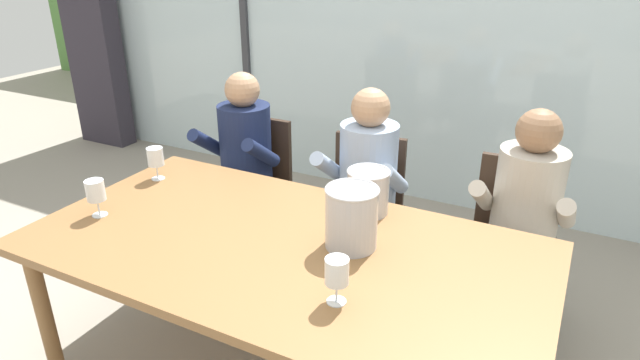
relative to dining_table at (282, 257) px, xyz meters
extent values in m
plane|color=#9E9384|center=(0.00, 1.00, -0.67)|extent=(14.00, 14.00, 0.00)
cube|color=silver|center=(0.00, 2.20, 0.63)|extent=(7.36, 0.03, 2.60)
cube|color=#38383D|center=(-1.66, 2.18, 0.63)|extent=(0.06, 0.06, 2.60)
cube|color=#568942|center=(0.00, 5.33, 0.38)|extent=(13.36, 2.40, 2.11)
cube|color=#332D38|center=(-3.33, 2.02, 0.63)|extent=(0.56, 0.20, 2.60)
cube|color=olive|center=(0.00, 0.00, 0.05)|extent=(2.16, 1.13, 0.04)
cylinder|color=olive|center=(-0.98, -0.47, -0.32)|extent=(0.07, 0.07, 0.70)
cylinder|color=olive|center=(-0.98, 0.47, -0.32)|extent=(0.07, 0.07, 0.70)
cylinder|color=olive|center=(0.98, 0.47, -0.32)|extent=(0.07, 0.07, 0.70)
cube|color=#332319|center=(-0.80, 0.89, -0.23)|extent=(0.44, 0.44, 0.03)
cube|color=#332319|center=(-0.80, 1.09, -0.01)|extent=(0.42, 0.04, 0.42)
cylinder|color=#332319|center=(-0.99, 0.70, -0.46)|extent=(0.04, 0.04, 0.43)
cylinder|color=#332319|center=(-0.61, 0.70, -0.46)|extent=(0.04, 0.04, 0.43)
cylinder|color=#332319|center=(-0.99, 1.08, -0.46)|extent=(0.04, 0.04, 0.43)
cylinder|color=#332319|center=(-0.61, 1.08, -0.46)|extent=(0.04, 0.04, 0.43)
cube|color=#332319|center=(-0.03, 0.88, -0.23)|extent=(0.49, 0.49, 0.03)
cube|color=#332319|center=(-0.05, 1.08, -0.01)|extent=(0.42, 0.08, 0.42)
cylinder|color=#332319|center=(-0.19, 0.67, -0.46)|extent=(0.04, 0.04, 0.43)
cylinder|color=#332319|center=(0.18, 0.72, -0.46)|extent=(0.04, 0.04, 0.43)
cylinder|color=#332319|center=(-0.24, 1.05, -0.46)|extent=(0.04, 0.04, 0.43)
cylinder|color=#332319|center=(0.14, 1.09, -0.46)|extent=(0.04, 0.04, 0.43)
cube|color=#332319|center=(0.80, 0.91, -0.23)|extent=(0.47, 0.47, 0.03)
cube|color=#332319|center=(0.79, 1.11, -0.01)|extent=(0.42, 0.06, 0.42)
cylinder|color=#332319|center=(0.63, 0.71, -0.46)|extent=(0.04, 0.04, 0.43)
cylinder|color=#332319|center=(1.00, 0.73, -0.46)|extent=(0.04, 0.04, 0.43)
cylinder|color=#332319|center=(0.60, 1.09, -0.46)|extent=(0.04, 0.04, 0.43)
cylinder|color=#332319|center=(0.98, 1.11, -0.46)|extent=(0.04, 0.04, 0.43)
cylinder|color=#192347|center=(-0.81, 0.92, 0.06)|extent=(0.33, 0.33, 0.52)
sphere|color=tan|center=(-0.81, 0.92, 0.41)|extent=(0.21, 0.21, 0.21)
cube|color=#47423D|center=(-0.90, 0.71, -0.20)|extent=(0.14, 0.40, 0.13)
cube|color=#47423D|center=(-0.72, 0.72, -0.20)|extent=(0.14, 0.40, 0.13)
cylinder|color=#47423D|center=(-0.89, 0.51, -0.45)|extent=(0.10, 0.10, 0.45)
cylinder|color=#47423D|center=(-0.71, 0.52, -0.45)|extent=(0.10, 0.10, 0.45)
cylinder|color=#192347|center=(-1.00, 0.79, 0.08)|extent=(0.09, 0.33, 0.26)
cylinder|color=#192347|center=(-0.62, 0.80, 0.08)|extent=(0.09, 0.33, 0.26)
cylinder|color=#9EB2D1|center=(0.01, 0.92, 0.06)|extent=(0.32, 0.32, 0.52)
sphere|color=tan|center=(0.01, 0.92, 0.41)|extent=(0.21, 0.21, 0.21)
cube|color=#47423D|center=(-0.08, 0.72, -0.20)|extent=(0.13, 0.40, 0.13)
cube|color=#47423D|center=(0.10, 0.72, -0.20)|extent=(0.13, 0.40, 0.13)
cylinder|color=#47423D|center=(-0.08, 0.52, -0.45)|extent=(0.10, 0.10, 0.45)
cylinder|color=#47423D|center=(0.10, 0.52, -0.45)|extent=(0.10, 0.10, 0.45)
cylinder|color=#9EB2D1|center=(-0.18, 0.79, 0.08)|extent=(0.08, 0.33, 0.26)
cylinder|color=#9EB2D1|center=(0.20, 0.80, 0.08)|extent=(0.08, 0.33, 0.26)
cylinder|color=#B7AD9E|center=(0.85, 0.92, 0.06)|extent=(0.33, 0.33, 0.52)
sphere|color=#936B4C|center=(0.85, 0.92, 0.41)|extent=(0.21, 0.21, 0.21)
cube|color=#47423D|center=(0.75, 0.72, -0.20)|extent=(0.15, 0.41, 0.13)
cube|color=#47423D|center=(0.93, 0.71, -0.20)|extent=(0.15, 0.41, 0.13)
cylinder|color=#47423D|center=(0.74, 0.52, -0.45)|extent=(0.10, 0.10, 0.45)
cylinder|color=#47423D|center=(0.92, 0.51, -0.45)|extent=(0.10, 0.10, 0.45)
cylinder|color=#B7AD9E|center=(0.65, 0.81, 0.08)|extent=(0.09, 0.33, 0.26)
cylinder|color=#B7AD9E|center=(1.03, 0.79, 0.08)|extent=(0.09, 0.33, 0.26)
cylinder|color=#B7B7BC|center=(0.21, 0.43, 0.17)|extent=(0.19, 0.19, 0.20)
torus|color=silver|center=(0.21, 0.43, 0.27)|extent=(0.20, 0.20, 0.01)
cylinder|color=#B7B7BC|center=(0.26, 0.12, 0.19)|extent=(0.21, 0.21, 0.25)
torus|color=silver|center=(0.26, 0.12, 0.32)|extent=(0.22, 0.22, 0.01)
cylinder|color=silver|center=(0.38, -0.25, 0.07)|extent=(0.07, 0.07, 0.00)
cylinder|color=silver|center=(0.38, -0.25, 0.11)|extent=(0.01, 0.01, 0.07)
cylinder|color=silver|center=(0.38, -0.25, 0.19)|extent=(0.08, 0.08, 0.09)
cylinder|color=silver|center=(-0.87, -0.17, 0.07)|extent=(0.07, 0.07, 0.00)
cylinder|color=silver|center=(-0.87, -0.17, 0.11)|extent=(0.01, 0.01, 0.07)
cylinder|color=silver|center=(-0.87, -0.17, 0.19)|extent=(0.08, 0.08, 0.09)
cylinder|color=silver|center=(-0.92, 0.27, 0.07)|extent=(0.07, 0.07, 0.00)
cylinder|color=silver|center=(-0.92, 0.27, 0.11)|extent=(0.01, 0.01, 0.07)
cylinder|color=silver|center=(-0.92, 0.27, 0.19)|extent=(0.08, 0.08, 0.09)
cylinder|color=#560C1E|center=(-0.92, 0.27, 0.17)|extent=(0.07, 0.07, 0.04)
camera|label=1|loc=(1.03, -1.64, 1.21)|focal=30.05mm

